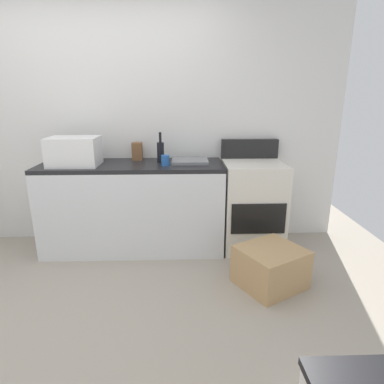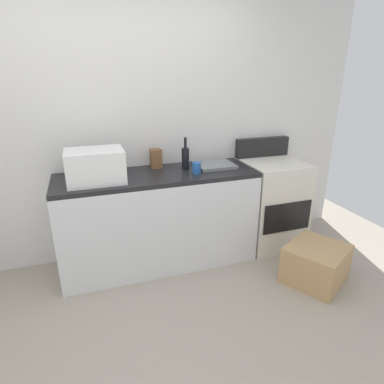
# 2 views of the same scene
# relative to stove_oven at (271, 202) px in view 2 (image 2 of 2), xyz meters

# --- Properties ---
(ground_plane) EXTENTS (6.00, 6.00, 0.00)m
(ground_plane) POSITION_rel_stove_oven_xyz_m (-1.52, -1.21, -0.47)
(ground_plane) COLOR #9E9384
(wall_back) EXTENTS (5.00, 0.10, 2.60)m
(wall_back) POSITION_rel_stove_oven_xyz_m (-1.52, 0.34, 0.83)
(wall_back) COLOR silver
(wall_back) RESTS_ON ground_plane
(kitchen_counter) EXTENTS (1.80, 0.60, 0.90)m
(kitchen_counter) POSITION_rel_stove_oven_xyz_m (-1.22, -0.01, -0.02)
(kitchen_counter) COLOR silver
(kitchen_counter) RESTS_ON ground_plane
(stove_oven) EXTENTS (0.60, 0.61, 1.10)m
(stove_oven) POSITION_rel_stove_oven_xyz_m (0.00, 0.00, 0.00)
(stove_oven) COLOR silver
(stove_oven) RESTS_ON ground_plane
(microwave) EXTENTS (0.46, 0.34, 0.27)m
(microwave) POSITION_rel_stove_oven_xyz_m (-1.74, -0.07, 0.57)
(microwave) COLOR white
(microwave) RESTS_ON kitchen_counter
(sink_basin) EXTENTS (0.36, 0.32, 0.03)m
(sink_basin) POSITION_rel_stove_oven_xyz_m (-0.64, 0.04, 0.45)
(sink_basin) COLOR slate
(sink_basin) RESTS_ON kitchen_counter
(wine_bottle) EXTENTS (0.07, 0.07, 0.30)m
(wine_bottle) POSITION_rel_stove_oven_xyz_m (-0.93, 0.05, 0.54)
(wine_bottle) COLOR black
(wine_bottle) RESTS_ON kitchen_counter
(coffee_mug) EXTENTS (0.08, 0.08, 0.10)m
(coffee_mug) POSITION_rel_stove_oven_xyz_m (-0.88, -0.11, 0.48)
(coffee_mug) COLOR #2659A5
(coffee_mug) RESTS_ON kitchen_counter
(knife_block) EXTENTS (0.10, 0.10, 0.18)m
(knife_block) POSITION_rel_stove_oven_xyz_m (-1.18, 0.18, 0.52)
(knife_block) COLOR brown
(knife_block) RESTS_ON kitchen_counter
(cardboard_box_medium) EXTENTS (0.65, 0.64, 0.33)m
(cardboard_box_medium) POSITION_rel_stove_oven_xyz_m (0.01, -0.77, -0.30)
(cardboard_box_medium) COLOR tan
(cardboard_box_medium) RESTS_ON ground_plane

